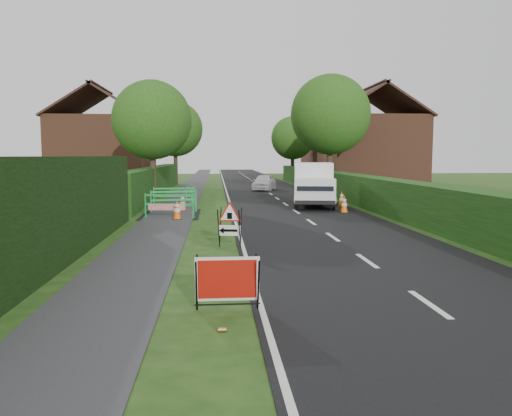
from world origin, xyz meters
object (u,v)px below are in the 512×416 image
red_rect_sign (227,280)px  triangle_sign (228,221)px  hatchback_car (264,182)px  works_van (313,184)px

red_rect_sign → triangle_sign: (0.16, 5.57, 0.24)m
red_rect_sign → hatchback_car: size_ratio=0.30×
works_van → hatchback_car: 11.83m
triangle_sign → hatchback_car: bearing=92.5°
works_van → hatchback_car: (-1.31, 11.74, -0.55)m
triangle_sign → hatchback_car: (3.17, 22.53, -0.15)m
triangle_sign → hatchback_car: hatchback_car is taller
hatchback_car → triangle_sign: bearing=-82.6°
red_rect_sign → hatchback_car: 28.30m
triangle_sign → works_van: size_ratio=0.22×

